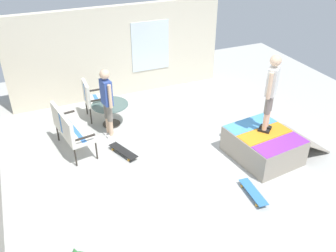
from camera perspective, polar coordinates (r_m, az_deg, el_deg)
ground_plane at (r=8.05m, az=4.18°, el=-5.64°), size 12.00×12.00×0.10m
house_facade at (r=10.42m, az=-7.62°, el=11.30°), size 0.23×6.00×2.52m
skate_ramp at (r=8.23m, az=14.70°, el=-2.83°), size 1.62×2.16×0.60m
patio_bench at (r=8.25m, az=-15.11°, el=-0.21°), size 1.32×0.75×1.02m
patio_chair_near_house at (r=9.46m, az=-11.76°, el=4.48°), size 0.63×0.56×1.02m
patio_table at (r=9.18m, az=-8.94°, el=2.44°), size 0.90×0.90×0.57m
person_watching at (r=8.46m, az=-9.47°, el=4.24°), size 0.47×0.28×1.69m
person_skater at (r=7.72m, az=15.74°, el=5.65°), size 0.36×0.39×1.68m
skateboard_by_bench at (r=8.20m, az=-6.97°, el=-3.88°), size 0.82×0.48×0.10m
skateboard_spare at (r=7.26m, az=13.08°, el=-9.96°), size 0.81×0.26×0.10m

